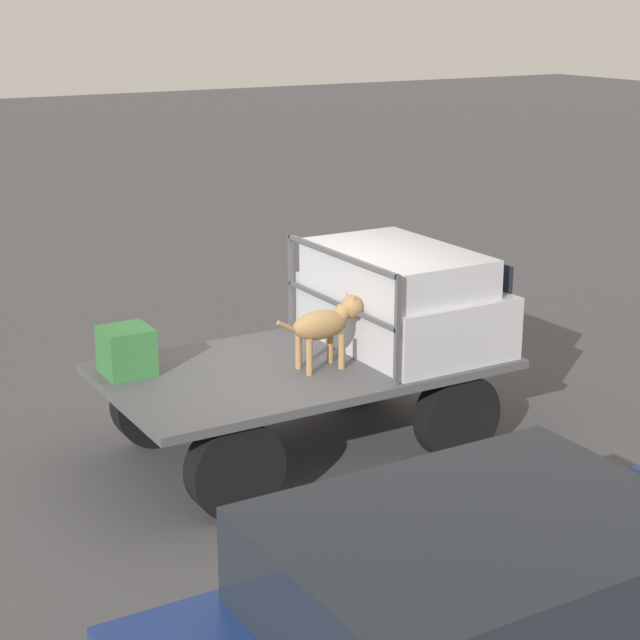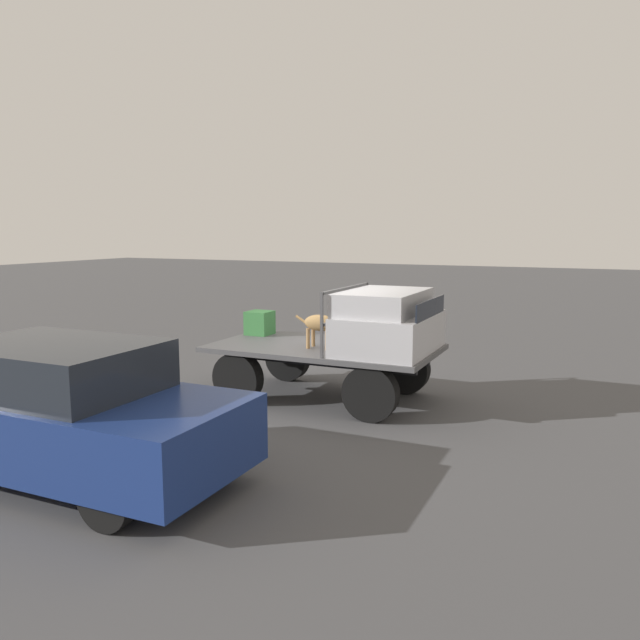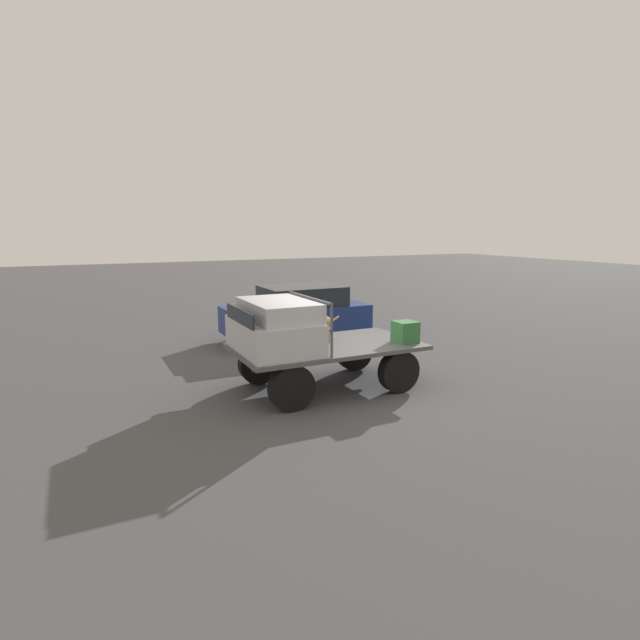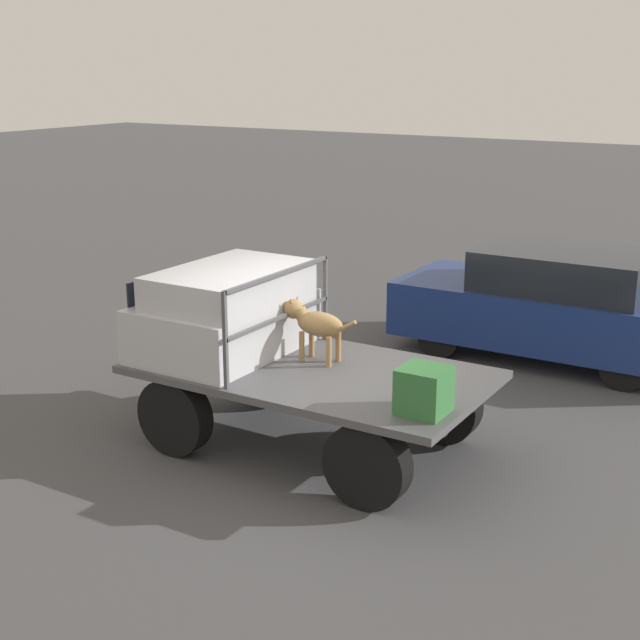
{
  "view_description": "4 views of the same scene",
  "coord_description": "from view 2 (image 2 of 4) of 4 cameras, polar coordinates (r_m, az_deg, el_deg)",
  "views": [
    {
      "loc": [
        -4.64,
        -8.2,
        4.13
      ],
      "look_at": [
        0.04,
        -0.24,
        1.36
      ],
      "focal_mm": 60.0,
      "sensor_mm": 36.0,
      "label": 1
    },
    {
      "loc": [
        4.2,
        -9.29,
        2.81
      ],
      "look_at": [
        0.04,
        -0.24,
        1.36
      ],
      "focal_mm": 35.0,
      "sensor_mm": 36.0,
      "label": 2
    },
    {
      "loc": [
        4.43,
        8.67,
        3.21
      ],
      "look_at": [
        0.04,
        -0.24,
        1.36
      ],
      "focal_mm": 28.0,
      "sensor_mm": 36.0,
      "label": 3
    },
    {
      "loc": [
        -4.67,
        7.53,
        3.99
      ],
      "look_at": [
        0.04,
        -0.24,
        1.36
      ],
      "focal_mm": 50.0,
      "sensor_mm": 36.0,
      "label": 4
    }
  ],
  "objects": [
    {
      "name": "truck_headboard",
      "position": [
        10.12,
        2.4,
        1.12
      ],
      "size": [
        0.04,
        1.94,
        0.99
      ],
      "color": "#4C4C4F",
      "rests_on": "flatbed_truck"
    },
    {
      "name": "ground_plane",
      "position": [
        10.58,
        0.37,
        -7.14
      ],
      "size": [
        80.0,
        80.0,
        0.0
      ],
      "primitive_type": "plane",
      "color": "#474749"
    },
    {
      "name": "parked_sedan",
      "position": [
        7.65,
        -22.24,
        -7.71
      ],
      "size": [
        4.08,
        1.82,
        1.56
      ],
      "rotation": [
        0.0,
        0.0,
        0.14
      ],
      "color": "black",
      "rests_on": "ground"
    },
    {
      "name": "dog",
      "position": [
        10.04,
        0.42,
        -0.25
      ],
      "size": [
        0.93,
        0.27,
        0.68
      ],
      "rotation": [
        0.0,
        0.0,
        -0.26
      ],
      "color": "#9E7547",
      "rests_on": "flatbed_truck"
    },
    {
      "name": "cargo_crate",
      "position": [
        11.49,
        -5.54,
        -0.26
      ],
      "size": [
        0.43,
        0.43,
        0.43
      ],
      "color": "#337038",
      "rests_on": "flatbed_truck"
    },
    {
      "name": "flatbed_truck",
      "position": [
        10.43,
        0.38,
        -3.76
      ],
      "size": [
        3.7,
        2.06,
        0.9
      ],
      "color": "black",
      "rests_on": "ground"
    },
    {
      "name": "truck_cab",
      "position": [
        9.91,
        6.19,
        -0.24
      ],
      "size": [
        1.34,
        1.94,
        0.96
      ],
      "color": "#B7B7BC",
      "rests_on": "flatbed_truck"
    }
  ]
}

